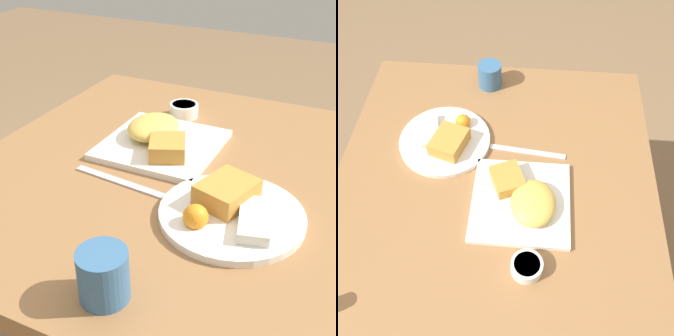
% 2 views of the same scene
% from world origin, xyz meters
% --- Properties ---
extents(dining_table, '(0.91, 0.86, 0.76)m').
position_xyz_m(dining_table, '(0.00, 0.00, 0.67)').
color(dining_table, olive).
rests_on(dining_table, ground_plane).
extents(plate_square_near, '(0.25, 0.25, 0.06)m').
position_xyz_m(plate_square_near, '(-0.08, -0.08, 0.78)').
color(plate_square_near, white).
rests_on(plate_square_near, dining_table).
extents(plate_oval_far, '(0.26, 0.26, 0.05)m').
position_xyz_m(plate_oval_far, '(0.11, 0.15, 0.78)').
color(plate_oval_far, white).
rests_on(plate_oval_far, dining_table).
extents(sauce_ramekin, '(0.07, 0.07, 0.03)m').
position_xyz_m(sauce_ramekin, '(-0.25, -0.10, 0.78)').
color(sauce_ramekin, white).
rests_on(sauce_ramekin, dining_table).
extents(butter_knife, '(0.04, 0.21, 0.00)m').
position_xyz_m(butter_knife, '(0.09, -0.08, 0.77)').
color(butter_knife, silver).
rests_on(butter_knife, dining_table).
extents(coffee_mug, '(0.07, 0.07, 0.08)m').
position_xyz_m(coffee_mug, '(0.36, 0.05, 0.80)').
color(coffee_mug, '#386693').
rests_on(coffee_mug, dining_table).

